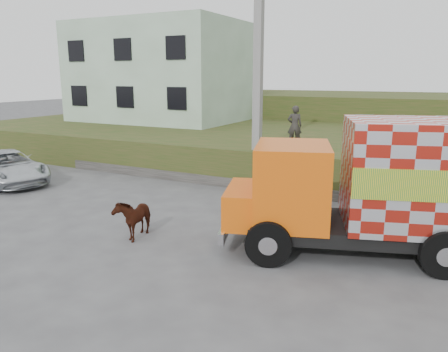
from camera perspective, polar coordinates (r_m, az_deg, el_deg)
The scene contains 10 objects.
ground at distance 12.84m, azimuth 0.23°, elevation -6.53°, with size 120.00×120.00×0.00m, color #474749.
embankment at distance 21.79m, azimuth 12.28°, elevation 3.34°, with size 40.00×12.00×1.50m, color #2A4416.
embankment_far at distance 33.36m, azimuth 17.82°, elevation 7.58°, with size 40.00×12.00×3.00m, color #2A4416.
retaining_strip at distance 17.25m, azimuth 0.65°, elevation -0.73°, with size 16.00×0.50×0.40m, color #595651.
building at distance 28.95m, azimuth -7.71°, elevation 13.30°, with size 10.00×8.00×6.00m, color silver.
utility_pole at distance 16.70m, azimuth 4.45°, elevation 12.21°, with size 1.20×0.30×8.00m.
cargo_truck at distance 11.15m, azimuth 21.86°, elevation -1.39°, with size 7.77×4.50×3.31m.
cow at distance 12.11m, azimuth -11.70°, elevation -5.22°, with size 0.61×1.33×1.13m, color #37150D.
suv at distance 19.86m, azimuth -26.50°, elevation 1.05°, with size 2.16×4.68×1.30m, color #A2A7AB.
pedestrian at distance 17.98m, azimuth 9.21°, elevation 6.50°, with size 0.59×0.39×1.62m, color #2B2926.
Camera 1 is at (5.49, -10.79, 4.29)m, focal length 35.00 mm.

